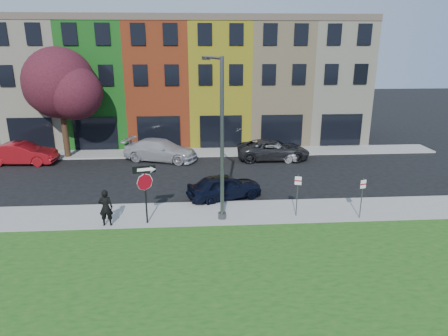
{
  "coord_description": "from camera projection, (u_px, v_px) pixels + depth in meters",
  "views": [
    {
      "loc": [
        -1.9,
        -15.64,
        8.32
      ],
      "look_at": [
        -0.57,
        4.0,
        2.17
      ],
      "focal_mm": 32.0,
      "sensor_mm": 36.0,
      "label": 1
    }
  ],
  "objects": [
    {
      "name": "man",
      "position": [
        106.0,
        208.0,
        18.6
      ],
      "size": [
        0.66,
        0.45,
        1.77
      ],
      "primitive_type": "imported",
      "rotation": [
        0.0,
        0.0,
        3.16
      ],
      "color": "black",
      "rests_on": "sidewalk_near"
    },
    {
      "name": "parked_car_dark",
      "position": [
        273.0,
        150.0,
        29.81
      ],
      "size": [
        2.66,
        5.45,
        1.49
      ],
      "primitive_type": "imported",
      "rotation": [
        0.0,
        0.0,
        1.55
      ],
      "color": "black",
      "rests_on": "ground"
    },
    {
      "name": "parked_car_white",
      "position": [
        273.0,
        150.0,
        29.81
      ],
      "size": [
        4.45,
        5.14,
        1.36
      ],
      "primitive_type": "imported",
      "rotation": [
        0.0,
        0.0,
        1.18
      ],
      "color": "silver",
      "rests_on": "ground"
    },
    {
      "name": "parked_car_silver",
      "position": [
        161.0,
        150.0,
        29.52
      ],
      "size": [
        5.36,
        6.74,
        1.59
      ],
      "primitive_type": "imported",
      "rotation": [
        0.0,
        0.0,
        1.26
      ],
      "color": "#A4A4A9",
      "rests_on": "ground"
    },
    {
      "name": "sidewalk_near",
      "position": [
        275.0,
        212.0,
        20.46
      ],
      "size": [
        40.0,
        3.0,
        0.12
      ],
      "primitive_type": "cube",
      "color": "gray",
      "rests_on": "ground"
    },
    {
      "name": "sidewalk_far",
      "position": [
        184.0,
        153.0,
        31.57
      ],
      "size": [
        40.0,
        2.4,
        0.12
      ],
      "primitive_type": "cube",
      "color": "gray",
      "rests_on": "ground"
    },
    {
      "name": "ground",
      "position": [
        243.0,
        242.0,
        17.49
      ],
      "size": [
        120.0,
        120.0,
        0.0
      ],
      "primitive_type": "plane",
      "color": "black",
      "rests_on": "ground"
    },
    {
      "name": "rowhouse_block",
      "position": [
        190.0,
        82.0,
        36.02
      ],
      "size": [
        30.0,
        10.12,
        10.0
      ],
      "color": "beige",
      "rests_on": "ground"
    },
    {
      "name": "sedan_near",
      "position": [
        225.0,
        187.0,
        22.2
      ],
      "size": [
        4.34,
        5.23,
        1.42
      ],
      "primitive_type": "imported",
      "rotation": [
        0.0,
        0.0,
        1.92
      ],
      "color": "black",
      "rests_on": "ground"
    },
    {
      "name": "tree_purple",
      "position": [
        61.0,
        85.0,
        28.84
      ],
      "size": [
        6.12,
        5.35,
        8.04
      ],
      "color": "black",
      "rests_on": "sidewalk_far"
    },
    {
      "name": "parking_sign_b",
      "position": [
        362.0,
        193.0,
        19.26
      ],
      "size": [
        0.31,
        0.14,
        2.05
      ],
      "rotation": [
        0.0,
        0.0,
        0.32
      ],
      "color": "#4D4F52",
      "rests_on": "sidewalk_near"
    },
    {
      "name": "parked_car_red",
      "position": [
        22.0,
        153.0,
        28.62
      ],
      "size": [
        2.22,
        4.97,
        1.57
      ],
      "primitive_type": "imported",
      "rotation": [
        0.0,
        0.0,
        1.51
      ],
      "color": "maroon",
      "rests_on": "ground"
    },
    {
      "name": "street_lamp",
      "position": [
        220.0,
        141.0,
        18.62
      ],
      "size": [
        1.05,
        2.5,
        7.68
      ],
      "rotation": [
        0.0,
        0.0,
        0.31
      ],
      "color": "#4D4F52",
      "rests_on": "sidewalk_near"
    },
    {
      "name": "parking_sign_a",
      "position": [
        297.0,
        190.0,
        19.5
      ],
      "size": [
        0.31,
        0.12,
        2.15
      ],
      "rotation": [
        0.0,
        0.0,
        -0.28
      ],
      "color": "#4D4F52",
      "rests_on": "sidewalk_near"
    },
    {
      "name": "stop_sign",
      "position": [
        145.0,
        183.0,
        18.47
      ],
      "size": [
        1.03,
        0.27,
        2.86
      ],
      "rotation": [
        0.0,
        0.0,
        0.22
      ],
      "color": "black",
      "rests_on": "sidewalk_near"
    }
  ]
}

